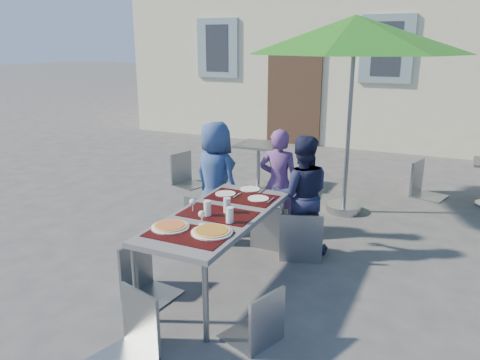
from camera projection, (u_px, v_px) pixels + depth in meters
The scene contains 20 objects.
ground at pixel (227, 332), 3.90m from camera, with size 90.00×90.00×0.00m, color #414143.
dining_table at pixel (218, 219), 4.48m from camera, with size 0.80×1.85×0.76m.
pizza_near_left at pixel (170, 226), 4.12m from camera, with size 0.34×0.34×0.03m.
pizza_near_right at pixel (212, 231), 4.01m from camera, with size 0.36×0.36×0.03m.
glassware at pixel (216, 209), 4.36m from camera, with size 0.52×0.43×0.15m.
place_settings at pixel (245, 194), 5.04m from camera, with size 0.65×0.48×0.01m.
child_0 at pixel (216, 178), 5.84m from camera, with size 0.69×0.45×1.41m, color navy.
child_1 at pixel (279, 183), 5.73m from camera, with size 0.49×0.32×1.34m, color #663D7E.
child_2 at pixel (301, 195), 5.25m from camera, with size 0.66×0.38×1.36m, color #1B1E3D.
chair_0 at pixel (206, 190), 5.59m from camera, with size 0.47×0.48×1.06m.
chair_1 at pixel (272, 199), 5.39m from camera, with size 0.45×0.45×1.01m.
chair_2 at pixel (303, 206), 5.08m from camera, with size 0.58×0.58×1.05m.
chair_3 at pixel (142, 239), 4.35m from camera, with size 0.48×0.47×0.97m.
chair_4 at pixel (259, 285), 3.63m from camera, with size 0.51×0.51×0.89m.
chair_5 at pixel (127, 289), 3.45m from camera, with size 0.53×0.54×0.98m.
patio_umbrella at pixel (355, 36), 6.03m from camera, with size 2.92×2.92×2.67m.
cafe_table_0 at pixel (258, 158), 7.81m from camera, with size 0.67×0.67×0.72m.
bg_chair_l_0 at pixel (185, 150), 7.83m from camera, with size 0.57×0.56×1.03m.
bg_chair_r_0 at pixel (274, 162), 7.27m from camera, with size 0.49×0.49×0.94m.
bg_chair_l_1 at pixel (426, 157), 7.23m from camera, with size 0.58×0.57×1.05m.
Camera 1 is at (1.54, -3.02, 2.32)m, focal length 35.00 mm.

